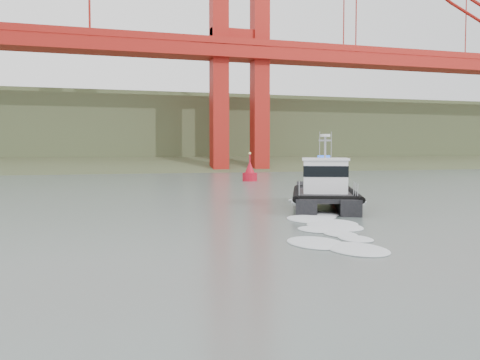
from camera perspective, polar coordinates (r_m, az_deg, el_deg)
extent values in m
plane|color=slate|center=(23.39, 3.21, -6.95)|extent=(400.00, 400.00, 0.00)
cube|color=#364427|center=(113.91, -13.27, 1.10)|extent=(500.00, 44.72, 16.25)
cube|color=#364427|center=(141.79, -14.11, 3.92)|extent=(500.00, 70.00, 18.00)
cube|color=#364427|center=(166.88, -14.62, 5.52)|extent=(500.00, 60.00, 16.00)
cube|color=#9F1A13|center=(98.52, -12.71, 13.64)|extent=(260.00, 6.00, 2.20)
cube|color=black|center=(38.82, 7.00, -2.25)|extent=(5.71, 10.77, 1.22)
cube|color=black|center=(38.95, 11.05, -2.27)|extent=(5.71, 10.77, 1.22)
cube|color=black|center=(38.31, 9.07, -1.61)|extent=(7.61, 10.48, 0.25)
cube|color=white|center=(39.24, 9.02, 0.40)|extent=(4.26, 4.58, 2.34)
cube|color=black|center=(39.22, 9.02, 1.01)|extent=(4.35, 4.66, 0.76)
cube|color=white|center=(39.20, 9.03, 2.22)|extent=(4.53, 4.85, 0.16)
cylinder|color=gray|center=(38.89, 9.07, 3.44)|extent=(0.16, 0.16, 1.83)
cylinder|color=white|center=(38.90, 9.08, 4.71)|extent=(0.71, 0.71, 0.18)
cylinder|color=#B80C1F|center=(70.27, 1.05, 0.24)|extent=(1.94, 1.94, 1.29)
cone|color=#B80C1F|center=(70.21, 1.05, 1.29)|extent=(1.51, 1.51, 1.94)
cylinder|color=#B80C1F|center=(70.18, 1.05, 2.35)|extent=(0.17, 0.17, 1.08)
sphere|color=#E5D87F|center=(70.17, 1.05, 2.87)|extent=(0.32, 0.32, 0.32)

